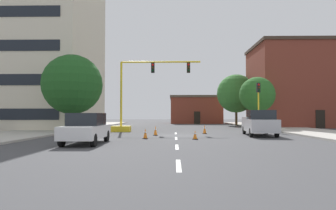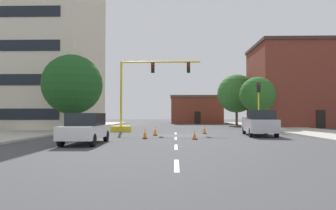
{
  "view_description": "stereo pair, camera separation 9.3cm",
  "coord_description": "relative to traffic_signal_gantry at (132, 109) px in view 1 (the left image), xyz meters",
  "views": [
    {
      "loc": [
        -0.14,
        -23.74,
        1.65
      ],
      "look_at": [
        -0.75,
        5.78,
        2.6
      ],
      "focal_mm": 31.86,
      "sensor_mm": 36.0,
      "label": 1
    },
    {
      "loc": [
        -0.05,
        -23.74,
        1.65
      ],
      "look_at": [
        -0.75,
        5.78,
        2.6
      ],
      "focal_mm": 31.86,
      "sensor_mm": 36.0,
      "label": 2
    }
  ],
  "objects": [
    {
      "name": "traffic_cone_roadside_c",
      "position": [
        2.08,
        -8.25,
        -1.87
      ],
      "size": [
        0.36,
        0.36,
        0.7
      ],
      "color": "black",
      "rests_on": "ground_plane"
    },
    {
      "name": "traffic_signal_gantry",
      "position": [
        0.0,
        0.0,
        0.0
      ],
      "size": [
        8.56,
        1.2,
        6.83
      ],
      "color": "yellow",
      "rests_on": "ground_plane"
    },
    {
      "name": "lane_stripe_seg_1",
      "position": [
        4.19,
        -13.4,
        -2.21
      ],
      "size": [
        0.16,
        2.4,
        0.01
      ],
      "primitive_type": "cube",
      "color": "silver",
      "rests_on": "ground_plane"
    },
    {
      "name": "tree_left_near",
      "position": [
        -4.97,
        -2.51,
        2.11
      ],
      "size": [
        5.28,
        5.28,
        6.97
      ],
      "color": "#4C3823",
      "rests_on": "ground_plane"
    },
    {
      "name": "traffic_light_pole_right",
      "position": [
        12.41,
        0.97,
        1.32
      ],
      "size": [
        0.32,
        0.47,
        4.8
      ],
      "color": "yellow",
      "rests_on": "ground_plane"
    },
    {
      "name": "lane_stripe_seg_3",
      "position": [
        4.19,
        -2.4,
        -2.21
      ],
      "size": [
        0.16,
        2.4,
        0.01
      ],
      "primitive_type": "cube",
      "color": "silver",
      "rests_on": "ground_plane"
    },
    {
      "name": "sedan_white_near_left",
      "position": [
        -0.92,
        -11.86,
        -1.33
      ],
      "size": [
        1.91,
        4.52,
        1.74
      ],
      "color": "white",
      "rests_on": "ground_plane"
    },
    {
      "name": "sidewalk_right",
      "position": [
        16.73,
        3.1,
        -2.14
      ],
      "size": [
        6.0,
        56.0,
        0.14
      ],
      "primitive_type": "cube",
      "color": "#B2ADA3",
      "rests_on": "ground_plane"
    },
    {
      "name": "pickup_truck_silver",
      "position": [
        10.72,
        -5.17,
        -1.24
      ],
      "size": [
        2.52,
        5.57,
        1.99
      ],
      "color": "#BCBCC1",
      "rests_on": "ground_plane"
    },
    {
      "name": "lane_stripe_seg_2",
      "position": [
        4.19,
        -7.9,
        -2.21
      ],
      "size": [
        0.16,
        2.4,
        0.01
      ],
      "primitive_type": "cube",
      "color": "silver",
      "rests_on": "ground_plane"
    },
    {
      "name": "traffic_cone_roadside_b",
      "position": [
        5.45,
        -8.72,
        -1.92
      ],
      "size": [
        0.36,
        0.36,
        0.61
      ],
      "color": "black",
      "rests_on": "ground_plane"
    },
    {
      "name": "tree_right_far",
      "position": [
        13.52,
        16.86,
        2.65
      ],
      "size": [
        5.84,
        5.84,
        7.78
      ],
      "color": "#4C3823",
      "rests_on": "ground_plane"
    },
    {
      "name": "sidewalk_left",
      "position": [
        -8.35,
        3.1,
        -2.14
      ],
      "size": [
        6.0,
        56.0,
        0.14
      ],
      "primitive_type": "cube",
      "color": "#B2ADA3",
      "rests_on": "ground_plane"
    },
    {
      "name": "traffic_cone_roadside_d",
      "position": [
        6.68,
        -2.88,
        -1.83
      ],
      "size": [
        0.36,
        0.36,
        0.78
      ],
      "color": "black",
      "rests_on": "ground_plane"
    },
    {
      "name": "building_tall_left",
      "position": [
        -12.58,
        6.92,
        8.08
      ],
      "size": [
        13.74,
        14.19,
        20.56
      ],
      "color": "beige",
      "rests_on": "ground_plane"
    },
    {
      "name": "tree_right_mid",
      "position": [
        13.44,
        5.11,
        1.69
      ],
      "size": [
        3.98,
        3.98,
        5.9
      ],
      "color": "brown",
      "rests_on": "ground_plane"
    },
    {
      "name": "traffic_cone_roadside_a",
      "position": [
        2.57,
        -4.99,
        -1.84
      ],
      "size": [
        0.36,
        0.36,
        0.75
      ],
      "color": "black",
      "rests_on": "ground_plane"
    },
    {
      "name": "ground_plane",
      "position": [
        4.19,
        -4.9,
        -2.21
      ],
      "size": [
        160.0,
        160.0,
        0.0
      ],
      "primitive_type": "plane",
      "color": "#424244"
    },
    {
      "name": "building_row_right",
      "position": [
        21.49,
        12.02,
        3.36
      ],
      "size": [
        13.26,
        9.87,
        11.12
      ],
      "color": "brown",
      "rests_on": "ground_plane"
    },
    {
      "name": "lane_stripe_seg_0",
      "position": [
        4.19,
        -18.9,
        -2.21
      ],
      "size": [
        0.16,
        2.4,
        0.01
      ],
      "primitive_type": "cube",
      "color": "silver",
      "rests_on": "ground_plane"
    },
    {
      "name": "building_brick_center",
      "position": [
        8.11,
        28.75,
        0.36
      ],
      "size": [
        9.57,
        9.97,
        5.12
      ],
      "color": "brown",
      "rests_on": "ground_plane"
    }
  ]
}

